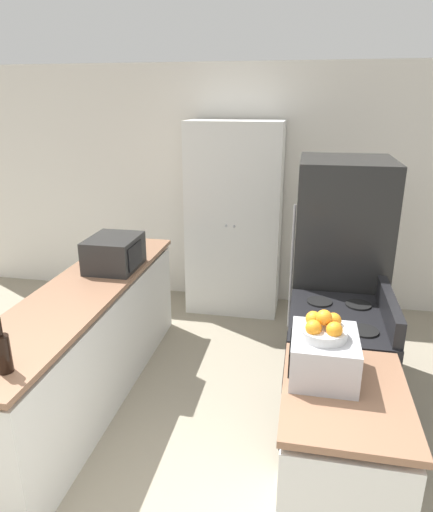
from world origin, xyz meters
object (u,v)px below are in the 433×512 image
stove (334,376)px  wine_bottle (3,352)px  microwave (114,253)px  pantry_cabinet (234,219)px  refrigerator (337,273)px  toaster_oven (323,356)px  fruit_bowl (323,328)px

stove → wine_bottle: size_ratio=3.56×
stove → microwave: bearing=162.8°
pantry_cabinet → refrigerator: bearing=-47.5°
wine_bottle → toaster_oven: wine_bottle is taller
pantry_cabinet → refrigerator: pantry_cabinet is taller
wine_bottle → toaster_oven: (1.58, 0.28, -0.00)m
microwave → wine_bottle: wine_bottle is taller
refrigerator → wine_bottle: bearing=-134.0°
toaster_oven → wine_bottle: bearing=-169.9°
stove → refrigerator: size_ratio=0.59×
pantry_cabinet → wine_bottle: pantry_cabinet is taller
toaster_oven → stove: bearing=79.4°
refrigerator → fruit_bowl: (-0.17, -1.53, 0.28)m
stove → toaster_oven: (-0.13, -0.70, 0.56)m
toaster_oven → refrigerator: bearing=84.1°
refrigerator → fruit_bowl: 1.56m
pantry_cabinet → wine_bottle: 3.00m
toaster_oven → microwave: bearing=142.8°
microwave → toaster_oven: size_ratio=1.23×
microwave → toaster_oven: microwave is taller
pantry_cabinet → toaster_oven: 2.77m
pantry_cabinet → toaster_oven: (0.87, -2.63, 0.01)m
toaster_oven → fruit_bowl: 0.16m
fruit_bowl → refrigerator: bearing=83.7°
pantry_cabinet → microwave: pantry_cabinet is taller
wine_bottle → refrigerator: bearing=46.0°
refrigerator → toaster_oven: (-0.16, -1.52, 0.12)m
stove → refrigerator: refrigerator is taller
refrigerator → fruit_bowl: refrigerator is taller
microwave → toaster_oven: bearing=-37.2°
microwave → pantry_cabinet: bearing=60.9°
pantry_cabinet → microwave: bearing=-119.1°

